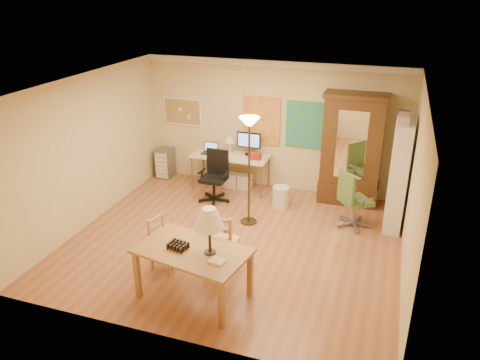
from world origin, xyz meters
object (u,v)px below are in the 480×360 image
(dining_table, at_px, (198,241))
(bookshelf, at_px, (398,176))
(office_chair_black, at_px, (215,188))
(office_chair_green, at_px, (353,212))
(computer_desk, at_px, (232,168))
(armoire, at_px, (351,156))

(dining_table, height_order, bookshelf, bookshelf)
(dining_table, distance_m, office_chair_black, 3.24)
(office_chair_green, bearing_deg, bookshelf, 18.35)
(office_chair_green, xyz_separation_m, bookshelf, (0.69, 0.23, 0.70))
(office_chair_black, height_order, office_chair_green, office_chair_green)
(computer_desk, bearing_deg, armoire, 1.91)
(computer_desk, distance_m, office_chair_green, 2.82)
(computer_desk, bearing_deg, office_chair_green, -19.99)
(armoire, bearing_deg, dining_table, -112.59)
(dining_table, xyz_separation_m, office_chair_green, (1.81, 2.81, -0.62))
(office_chair_green, height_order, bookshelf, bookshelf)
(office_chair_black, relative_size, office_chair_green, 0.97)
(bookshelf, bearing_deg, office_chair_black, -179.85)
(computer_desk, bearing_deg, bookshelf, -12.43)
(office_chair_green, bearing_deg, computer_desk, 160.01)
(office_chair_black, bearing_deg, office_chair_green, -4.52)
(computer_desk, height_order, office_chair_black, computer_desk)
(dining_table, xyz_separation_m, bookshelf, (2.50, 3.04, 0.08))
(computer_desk, bearing_deg, office_chair_black, -99.42)
(office_chair_black, distance_m, bookshelf, 3.53)
(dining_table, bearing_deg, office_chair_black, 107.68)
(office_chair_black, bearing_deg, dining_table, -72.32)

